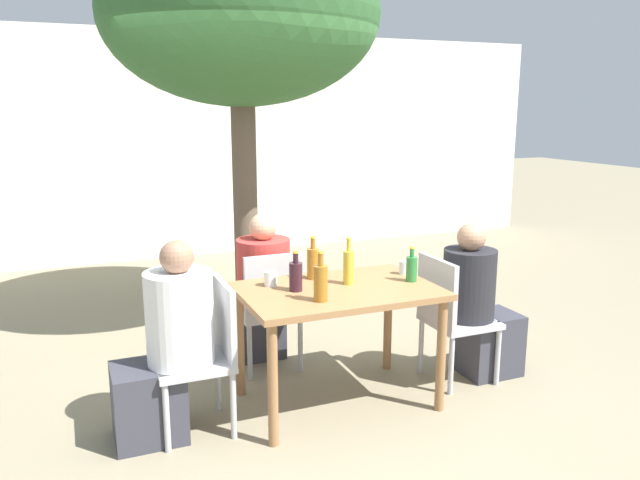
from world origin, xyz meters
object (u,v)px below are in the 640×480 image
tree_near (241,17)px  person_seated_0 (167,350)px  patio_chair_1 (450,312)px  person_seated_1 (478,309)px  person_seated_2 (261,294)px  wine_bottle_0 (296,276)px  amber_bottle_1 (313,262)px  drinking_glass_0 (271,279)px  amber_bottle_2 (321,282)px  oil_cruet_3 (349,266)px  green_bottle_4 (412,268)px  dining_table_front (338,303)px  patio_chair_2 (270,304)px  drinking_glass_1 (404,268)px  patio_chair_0 (207,348)px

tree_near → person_seated_0: bearing=-119.5°
patio_chair_1 → person_seated_1: 0.24m
person_seated_2 → wine_bottle_0: 0.90m
amber_bottle_1 → drinking_glass_0: amber_bottle_1 is taller
tree_near → amber_bottle_1: bearing=-87.8°
amber_bottle_2 → oil_cruet_3: bearing=40.8°
tree_near → drinking_glass_0: (-0.26, -1.48, -1.78)m
oil_cruet_3 → green_bottle_4: oil_cruet_3 is taller
dining_table_front → amber_bottle_2: bearing=-135.1°
patio_chair_2 → green_bottle_4: bearing=137.9°
amber_bottle_1 → oil_cruet_3: oil_cruet_3 is taller
dining_table_front → drinking_glass_1: drinking_glass_1 is taller
patio_chair_0 → green_bottle_4: size_ratio=3.88×
person_seated_0 → person_seated_2: size_ratio=1.02×
person_seated_2 → tree_near: bearing=-98.8°
drinking_glass_0 → amber_bottle_1: bearing=10.5°
dining_table_front → person_seated_1: size_ratio=1.09×
person_seated_1 → oil_cruet_3: bearing=86.7°
person_seated_2 → wine_bottle_0: size_ratio=4.52×
patio_chair_2 → wine_bottle_0: (-0.02, -0.59, 0.37)m
dining_table_front → drinking_glass_0: size_ratio=12.78×
patio_chair_2 → person_seated_1: size_ratio=0.80×
person_seated_0 → amber_bottle_1: bearing=104.6°
green_bottle_4 → person_seated_1: bearing=3.9°
oil_cruet_3 → dining_table_front: bearing=-149.7°
amber_bottle_1 → drinking_glass_0: 0.32m
dining_table_front → green_bottle_4: bearing=-4.5°
tree_near → oil_cruet_3: tree_near is taller
patio_chair_0 → patio_chair_2: bearing=136.8°
oil_cruet_3 → amber_bottle_1: bearing=128.3°
dining_table_front → person_seated_0: person_seated_0 is taller
tree_near → patio_chair_0: (-0.73, -1.69, -2.10)m
patio_chair_1 → oil_cruet_3: size_ratio=2.93×
patio_chair_1 → person_seated_1: person_seated_1 is taller
dining_table_front → wine_bottle_0: (-0.27, 0.05, 0.20)m
tree_near → person_seated_0: tree_near is taller
person_seated_2 → wine_bottle_0: person_seated_2 is taller
patio_chair_1 → oil_cruet_3: bearing=85.6°
patio_chair_2 → person_seated_1: bearing=154.3°
wine_bottle_0 → person_seated_1: bearing=-2.0°
amber_bottle_1 → tree_near: bearing=92.2°
patio_chair_0 → amber_bottle_2: size_ratio=2.98×
amber_bottle_1 → green_bottle_4: bearing=-28.0°
patio_chair_0 → drinking_glass_0: bearing=113.7°
tree_near → amber_bottle_2: bearing=-92.6°
amber_bottle_1 → amber_bottle_2: bearing=-106.5°
drinking_glass_0 → person_seated_0: bearing=-163.6°
patio_chair_2 → person_seated_0: size_ratio=0.77×
person_seated_1 → person_seated_2: (-1.33, 0.87, 0.01)m
wine_bottle_0 → green_bottle_4: wine_bottle_0 is taller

